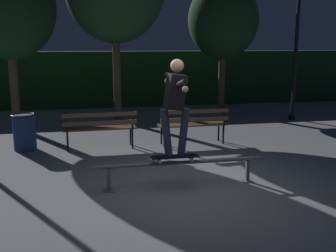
{
  "coord_description": "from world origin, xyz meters",
  "views": [
    {
      "loc": [
        -1.47,
        -6.01,
        2.32
      ],
      "look_at": [
        -0.05,
        1.01,
        0.85
      ],
      "focal_mm": 43.56,
      "sensor_mm": 36.0,
      "label": 1
    }
  ],
  "objects_px": {
    "tree_far_right": "(223,20)",
    "tree_far_left": "(9,9)",
    "lamp_post_right": "(297,37)",
    "park_bench_leftmost": "(100,126)",
    "trash_can": "(24,132)",
    "skateboarder": "(175,100)",
    "grind_rail": "(181,166)",
    "skateboard": "(175,157)",
    "park_bench_left_center": "(193,122)"
  },
  "relations": [
    {
      "from": "skateboarder",
      "to": "tree_far_right",
      "type": "height_order",
      "value": "tree_far_right"
    },
    {
      "from": "grind_rail",
      "to": "tree_far_right",
      "type": "distance_m",
      "value": 7.92
    },
    {
      "from": "skateboard",
      "to": "park_bench_leftmost",
      "type": "distance_m",
      "value": 2.87
    },
    {
      "from": "skateboarder",
      "to": "park_bench_leftmost",
      "type": "relative_size",
      "value": 0.97
    },
    {
      "from": "tree_far_left",
      "to": "lamp_post_right",
      "type": "distance_m",
      "value": 8.11
    },
    {
      "from": "park_bench_left_center",
      "to": "lamp_post_right",
      "type": "relative_size",
      "value": 0.41
    },
    {
      "from": "grind_rail",
      "to": "park_bench_left_center",
      "type": "relative_size",
      "value": 1.77
    },
    {
      "from": "park_bench_leftmost",
      "to": "lamp_post_right",
      "type": "distance_m",
      "value": 6.7
    },
    {
      "from": "skateboarder",
      "to": "lamp_post_right",
      "type": "bearing_deg",
      "value": 46.75
    },
    {
      "from": "tree_far_left",
      "to": "lamp_post_right",
      "type": "bearing_deg",
      "value": -1.89
    },
    {
      "from": "grind_rail",
      "to": "tree_far_right",
      "type": "xyz_separation_m",
      "value": [
        3.0,
        6.81,
        2.7
      ]
    },
    {
      "from": "skateboard",
      "to": "tree_far_left",
      "type": "height_order",
      "value": "tree_far_left"
    },
    {
      "from": "lamp_post_right",
      "to": "trash_can",
      "type": "relative_size",
      "value": 4.88
    },
    {
      "from": "tree_far_right",
      "to": "trash_can",
      "type": "bearing_deg",
      "value": -146.23
    },
    {
      "from": "tree_far_right",
      "to": "trash_can",
      "type": "xyz_separation_m",
      "value": [
        -5.82,
        -3.89,
        -2.62
      ]
    },
    {
      "from": "grind_rail",
      "to": "lamp_post_right",
      "type": "xyz_separation_m",
      "value": [
        4.72,
        5.11,
        2.15
      ]
    },
    {
      "from": "tree_far_right",
      "to": "tree_far_left",
      "type": "bearing_deg",
      "value": -167.29
    },
    {
      "from": "grind_rail",
      "to": "tree_far_left",
      "type": "distance_m",
      "value": 6.95
    },
    {
      "from": "grind_rail",
      "to": "skateboard",
      "type": "relative_size",
      "value": 3.65
    },
    {
      "from": "skateboard",
      "to": "tree_far_right",
      "type": "bearing_deg",
      "value": 65.56
    },
    {
      "from": "skateboarder",
      "to": "tree_far_right",
      "type": "relative_size",
      "value": 0.36
    },
    {
      "from": "tree_far_right",
      "to": "lamp_post_right",
      "type": "relative_size",
      "value": 1.1
    },
    {
      "from": "skateboarder",
      "to": "trash_can",
      "type": "height_order",
      "value": "skateboarder"
    },
    {
      "from": "tree_far_left",
      "to": "tree_far_right",
      "type": "xyz_separation_m",
      "value": [
        6.36,
        1.43,
        -0.16
      ]
    },
    {
      "from": "tree_far_left",
      "to": "grind_rail",
      "type": "bearing_deg",
      "value": -58.02
    },
    {
      "from": "park_bench_left_center",
      "to": "tree_far_right",
      "type": "distance_m",
      "value": 5.28
    },
    {
      "from": "park_bench_leftmost",
      "to": "skateboard",
      "type": "bearing_deg",
      "value": -67.38
    },
    {
      "from": "skateboard",
      "to": "park_bench_left_center",
      "type": "relative_size",
      "value": 0.48
    },
    {
      "from": "skateboard",
      "to": "lamp_post_right",
      "type": "relative_size",
      "value": 0.2
    },
    {
      "from": "skateboarder",
      "to": "lamp_post_right",
      "type": "distance_m",
      "value": 7.1
    },
    {
      "from": "trash_can",
      "to": "skateboard",
      "type": "bearing_deg",
      "value": -46.97
    },
    {
      "from": "tree_far_right",
      "to": "trash_can",
      "type": "relative_size",
      "value": 5.39
    },
    {
      "from": "grind_rail",
      "to": "skateboard",
      "type": "height_order",
      "value": "skateboard"
    },
    {
      "from": "grind_rail",
      "to": "skateboarder",
      "type": "bearing_deg",
      "value": 180.0
    },
    {
      "from": "tree_far_right",
      "to": "park_bench_left_center",
      "type": "bearing_deg",
      "value": -116.52
    },
    {
      "from": "tree_far_left",
      "to": "skateboarder",
      "type": "bearing_deg",
      "value": -58.73
    },
    {
      "from": "skateboard",
      "to": "tree_far_right",
      "type": "xyz_separation_m",
      "value": [
        3.1,
        6.81,
        2.53
      ]
    },
    {
      "from": "park_bench_leftmost",
      "to": "tree_far_left",
      "type": "height_order",
      "value": "tree_far_left"
    },
    {
      "from": "park_bench_leftmost",
      "to": "park_bench_left_center",
      "type": "relative_size",
      "value": 1.0
    },
    {
      "from": "tree_far_right",
      "to": "lamp_post_right",
      "type": "height_order",
      "value": "tree_far_right"
    },
    {
      "from": "park_bench_leftmost",
      "to": "lamp_post_right",
      "type": "relative_size",
      "value": 0.41
    },
    {
      "from": "skateboarder",
      "to": "park_bench_left_center",
      "type": "xyz_separation_m",
      "value": [
        1.02,
        2.65,
        -0.9
      ]
    },
    {
      "from": "tree_far_right",
      "to": "skateboarder",
      "type": "bearing_deg",
      "value": -114.42
    },
    {
      "from": "park_bench_leftmost",
      "to": "skateboarder",
      "type": "bearing_deg",
      "value": -67.32
    },
    {
      "from": "tree_far_left",
      "to": "tree_far_right",
      "type": "distance_m",
      "value": 6.52
    },
    {
      "from": "park_bench_leftmost",
      "to": "trash_can",
      "type": "xyz_separation_m",
      "value": [
        -1.62,
        0.27,
        -0.12
      ]
    },
    {
      "from": "skateboard",
      "to": "park_bench_leftmost",
      "type": "relative_size",
      "value": 0.48
    },
    {
      "from": "grind_rail",
      "to": "lamp_post_right",
      "type": "relative_size",
      "value": 0.73
    },
    {
      "from": "park_bench_leftmost",
      "to": "trash_can",
      "type": "relative_size",
      "value": 2.01
    },
    {
      "from": "skateboarder",
      "to": "park_bench_leftmost",
      "type": "height_order",
      "value": "skateboarder"
    }
  ]
}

